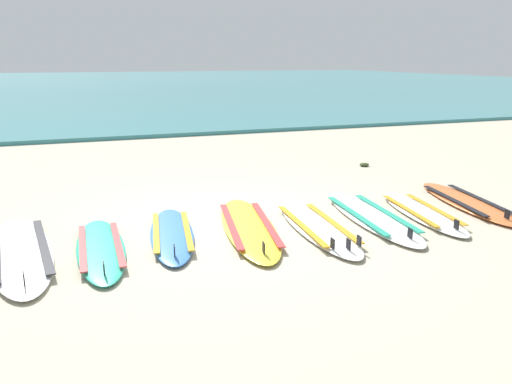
{
  "coord_description": "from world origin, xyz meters",
  "views": [
    {
      "loc": [
        -1.68,
        -5.67,
        1.98
      ],
      "look_at": [
        0.49,
        0.39,
        0.25
      ],
      "focal_mm": 35.18,
      "sensor_mm": 36.0,
      "label": 1
    }
  ],
  "objects": [
    {
      "name": "surfboard_0",
      "position": [
        -2.35,
        -0.27,
        0.04
      ],
      "size": [
        0.92,
        2.54,
        0.18
      ],
      "color": "white",
      "rests_on": "ground"
    },
    {
      "name": "seaweed_clump_near_shoreline",
      "position": [
        3.36,
        2.34,
        0.03
      ],
      "size": [
        0.18,
        0.15,
        0.06
      ],
      "primitive_type": "ellipsoid",
      "color": "#384723",
      "rests_on": "ground"
    },
    {
      "name": "surfboard_2",
      "position": [
        -0.77,
        -0.27,
        0.04
      ],
      "size": [
        0.76,
        1.98,
        0.18
      ],
      "color": "#3875CC",
      "rests_on": "ground"
    },
    {
      "name": "surfboard_5",
      "position": [
        1.73,
        -0.46,
        0.04
      ],
      "size": [
        0.8,
        2.38,
        0.18
      ],
      "color": "white",
      "rests_on": "ground"
    },
    {
      "name": "ground_plane",
      "position": [
        0.0,
        0.0,
        0.0
      ],
      "size": [
        80.0,
        80.0,
        0.0
      ],
      "primitive_type": "plane",
      "color": "#B7AD93"
    },
    {
      "name": "surfboard_1",
      "position": [
        -1.56,
        -0.46,
        0.04
      ],
      "size": [
        0.5,
        1.97,
        0.18
      ],
      "color": "#2DB793",
      "rests_on": "ground"
    },
    {
      "name": "surfboard_7",
      "position": [
        3.34,
        -0.35,
        0.04
      ],
      "size": [
        0.94,
        2.28,
        0.18
      ],
      "color": "orange",
      "rests_on": "ground"
    },
    {
      "name": "surfboard_4",
      "position": [
        0.91,
        -0.6,
        0.04
      ],
      "size": [
        0.71,
        2.22,
        0.18
      ],
      "color": "white",
      "rests_on": "ground"
    },
    {
      "name": "surfboard_6",
      "position": [
        2.44,
        -0.54,
        0.04
      ],
      "size": [
        0.78,
        2.04,
        0.18
      ],
      "color": "white",
      "rests_on": "ground"
    },
    {
      "name": "surfboard_3",
      "position": [
        0.14,
        -0.33,
        0.04
      ],
      "size": [
        0.98,
        2.43,
        0.18
      ],
      "color": "yellow",
      "rests_on": "ground"
    },
    {
      "name": "sea",
      "position": [
        0.0,
        37.1,
        0.05
      ],
      "size": [
        80.0,
        60.0,
        0.1
      ],
      "primitive_type": "cube",
      "color": "teal",
      "rests_on": "ground"
    }
  ]
}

